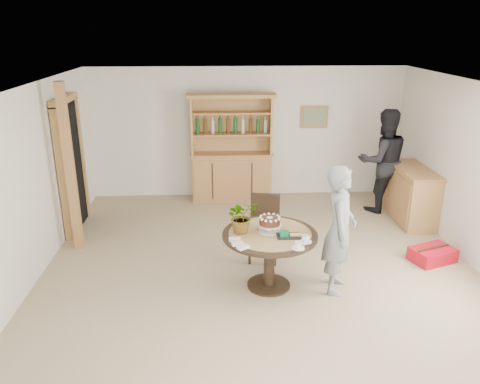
% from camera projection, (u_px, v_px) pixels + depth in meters
% --- Properties ---
extents(ground, '(7.00, 7.00, 0.00)m').
position_uv_depth(ground, '(263.00, 284.00, 6.15)').
color(ground, tan).
rests_on(ground, ground).
extents(room_shell, '(6.04, 7.04, 2.52)m').
position_uv_depth(room_shell, '(265.00, 156.00, 5.58)').
color(room_shell, white).
rests_on(room_shell, ground).
extents(doorway, '(0.13, 1.10, 2.18)m').
position_uv_depth(doorway, '(71.00, 164.00, 7.53)').
color(doorway, black).
rests_on(doorway, ground).
extents(pine_post, '(0.12, 0.12, 2.50)m').
position_uv_depth(pine_post, '(70.00, 169.00, 6.74)').
color(pine_post, '#AE7749').
rests_on(pine_post, ground).
extents(hutch, '(1.62, 0.54, 2.04)m').
position_uv_depth(hutch, '(232.00, 165.00, 8.96)').
color(hutch, tan).
rests_on(hutch, ground).
extents(sideboard, '(0.54, 1.26, 0.94)m').
position_uv_depth(sideboard, '(411.00, 195.00, 8.00)').
color(sideboard, tan).
rests_on(sideboard, ground).
extents(dining_table, '(1.20, 1.20, 0.76)m').
position_uv_depth(dining_table, '(270.00, 244.00, 5.91)').
color(dining_table, black).
rests_on(dining_table, ground).
extents(dining_chair, '(0.49, 0.49, 0.95)m').
position_uv_depth(dining_chair, '(264.00, 223.00, 6.71)').
color(dining_chair, black).
rests_on(dining_chair, ground).
extents(birthday_cake, '(0.30, 0.30, 0.20)m').
position_uv_depth(birthday_cake, '(270.00, 222.00, 5.86)').
color(birthday_cake, white).
rests_on(birthday_cake, dining_table).
extents(flower_vase, '(0.47, 0.44, 0.42)m').
position_uv_depth(flower_vase, '(242.00, 216.00, 5.81)').
color(flower_vase, '#3F7233').
rests_on(flower_vase, dining_table).
extents(gift_tray, '(0.30, 0.20, 0.08)m').
position_uv_depth(gift_tray, '(288.00, 235.00, 5.74)').
color(gift_tray, black).
rests_on(gift_tray, dining_table).
extents(coffee_cup_a, '(0.15, 0.15, 0.09)m').
position_uv_depth(coffee_cup_a, '(306.00, 239.00, 5.60)').
color(coffee_cup_a, white).
rests_on(coffee_cup_a, dining_table).
extents(coffee_cup_b, '(0.15, 0.15, 0.08)m').
position_uv_depth(coffee_cup_b, '(298.00, 246.00, 5.43)').
color(coffee_cup_b, white).
rests_on(coffee_cup_b, dining_table).
extents(napkins, '(0.24, 0.33, 0.03)m').
position_uv_depth(napkins, '(238.00, 243.00, 5.53)').
color(napkins, white).
rests_on(napkins, dining_table).
extents(teen_boy, '(0.55, 0.69, 1.65)m').
position_uv_depth(teen_boy, '(339.00, 230.00, 5.78)').
color(teen_boy, gray).
rests_on(teen_boy, ground).
extents(adult_person, '(0.97, 0.78, 1.86)m').
position_uv_depth(adult_person, '(383.00, 161.00, 8.32)').
color(adult_person, black).
rests_on(adult_person, ground).
extents(red_suitcase, '(0.70, 0.58, 0.21)m').
position_uv_depth(red_suitcase, '(432.00, 254.00, 6.72)').
color(red_suitcase, red).
rests_on(red_suitcase, ground).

